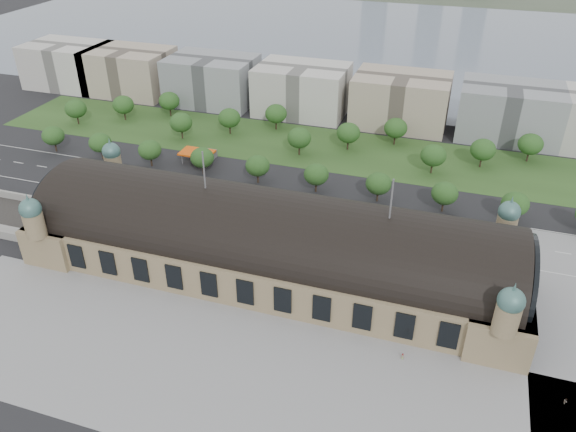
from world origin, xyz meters
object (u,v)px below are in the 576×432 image
(parked_car_0, at_px, (142,204))
(bus_west, at_px, (296,222))
(traffic_car_3, at_px, (212,187))
(pedestrian_0, at_px, (402,356))
(traffic_car_1, at_px, (147,174))
(traffic_car_2, at_px, (176,199))
(parked_car_1, at_px, (160,203))
(parked_car_2, at_px, (158,203))
(parked_car_5, at_px, (237,223))
(pedestrian_2, at_px, (565,401))
(parked_car_3, at_px, (173,212))
(traffic_car_0, at_px, (66,173))
(petrol_station, at_px, (203,154))
(bus_east, at_px, (363,233))
(bus_mid, at_px, (274,213))
(parked_car_4, at_px, (226,214))
(parked_car_6, at_px, (189,215))
(traffic_car_4, at_px, (361,231))
(traffic_car_5, at_px, (390,215))

(parked_car_0, bearing_deg, bus_west, 59.67)
(bus_west, bearing_deg, traffic_car_3, 64.11)
(bus_west, distance_m, pedestrian_0, 68.90)
(traffic_car_1, xyz_separation_m, bus_west, (69.64, -17.76, 0.91))
(traffic_car_2, xyz_separation_m, parked_car_1, (-3.92, -4.82, -0.02))
(parked_car_2, xyz_separation_m, parked_car_5, (33.28, -4.00, 0.00))
(traffic_car_1, relative_size, pedestrian_2, 2.09)
(traffic_car_2, height_order, parked_car_3, parked_car_3)
(traffic_car_0, relative_size, traffic_car_1, 1.01)
(petrol_station, distance_m, bus_east, 86.52)
(parked_car_1, bearing_deg, bus_mid, 69.95)
(petrol_station, height_order, traffic_car_1, petrol_station)
(traffic_car_1, bearing_deg, petrol_station, -38.57)
(parked_car_4, height_order, parked_car_6, parked_car_4)
(pedestrian_2, bearing_deg, parked_car_4, 54.56)
(parked_car_4, xyz_separation_m, pedestrian_0, (70.69, -50.30, 0.11))
(traffic_car_3, bearing_deg, traffic_car_2, 150.86)
(traffic_car_3, bearing_deg, traffic_car_4, -96.85)
(traffic_car_0, bearing_deg, parked_car_0, 74.33)
(parked_car_6, distance_m, pedestrian_0, 95.21)
(parked_car_4, bearing_deg, parked_car_5, 27.44)
(traffic_car_3, relative_size, parked_car_5, 1.04)
(parked_car_0, distance_m, parked_car_3, 13.74)
(traffic_car_4, height_order, parked_car_0, parked_car_0)
(parked_car_3, bearing_deg, traffic_car_0, -125.59)
(bus_west, bearing_deg, pedestrian_0, -143.15)
(parked_car_6, xyz_separation_m, pedestrian_2, (121.24, -48.94, 0.33))
(parked_car_0, relative_size, pedestrian_0, 2.42)
(parked_car_5, bearing_deg, traffic_car_0, -129.62)
(traffic_car_4, distance_m, parked_car_2, 76.00)
(parked_car_6, bearing_deg, traffic_car_2, -168.33)
(traffic_car_0, bearing_deg, traffic_car_2, 85.09)
(parked_car_0, bearing_deg, traffic_car_4, 60.20)
(traffic_car_2, height_order, traffic_car_4, traffic_car_4)
(parked_car_5, distance_m, pedestrian_0, 79.63)
(petrol_station, relative_size, pedestrian_0, 7.86)
(bus_mid, xyz_separation_m, pedestrian_2, (92.02, -57.99, -0.82))
(traffic_car_3, distance_m, parked_car_2, 22.74)
(traffic_car_2, xyz_separation_m, bus_mid, (39.23, 0.23, 1.13))
(parked_car_6, bearing_deg, traffic_car_3, 145.51)
(traffic_car_1, distance_m, pedestrian_0, 134.22)
(traffic_car_1, xyz_separation_m, traffic_car_5, (100.08, -1.73, 0.14))
(pedestrian_0, relative_size, pedestrian_2, 0.91)
(traffic_car_3, height_order, bus_west, bus_west)
(traffic_car_4, height_order, traffic_car_5, traffic_car_5)
(traffic_car_3, height_order, parked_car_5, traffic_car_3)
(traffic_car_0, relative_size, parked_car_0, 0.96)
(parked_car_3, bearing_deg, traffic_car_5, 84.68)
(traffic_car_2, relative_size, parked_car_0, 1.12)
(traffic_car_1, height_order, parked_car_0, parked_car_0)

